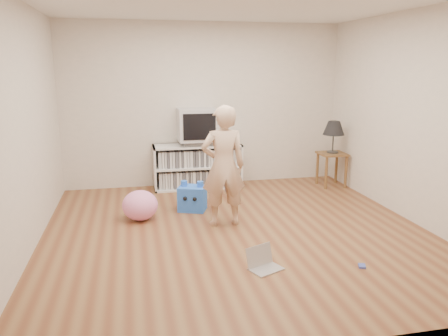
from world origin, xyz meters
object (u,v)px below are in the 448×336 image
Objects in this scene: laptop at (263,262)px; person at (223,166)px; media_unit at (197,166)px; plush_pink at (140,205)px; table_lamp at (334,129)px; plush_blue at (192,198)px; crt_tv at (197,125)px; side_table at (332,161)px; dvd_deck at (197,142)px.

person is at bearing 72.10° from laptop.
media_unit reaches higher than laptop.
table_lamp is at bearing 17.94° from plush_pink.
laptop is (0.13, -1.26, -0.68)m from person.
person is at bearing -146.45° from table_lamp.
media_unit is at bearing 98.95° from plush_blue.
laptop is (0.18, -3.01, -0.96)m from crt_tv.
side_table is 0.37× the size of person.
media_unit is 3.70× the size of laptop.
table_lamp reaches higher than plush_blue.
crt_tv is at bearing 98.75° from plush_blue.
person is at bearing -88.22° from dvd_deck.
plush_pink is (-0.95, -1.39, -0.16)m from media_unit.
side_table is 0.53m from table_lamp.
plush_pink is at bearing -19.86° from person.
plush_blue is 0.74m from plush_pink.
side_table reaches higher than laptop.
side_table is (2.15, -0.37, -0.32)m from dvd_deck.
table_lamp is 1.14× the size of plush_pink.
side_table is at bearing 0.00° from table_lamp.
table_lamp reaches higher than side_table.
laptop is at bearing -86.61° from media_unit.
crt_tv is at bearing 170.32° from table_lamp.
media_unit is 2.18m from side_table.
table_lamp is at bearing -9.68° from crt_tv.
dvd_deck is at bearing -90.00° from media_unit.
dvd_deck is 2.20m from side_table.
table_lamp is 2.63m from plush_blue.
crt_tv is 0.41× the size of person.
dvd_deck is at bearing 69.82° from laptop.
crt_tv is at bearing -87.09° from person.
person is 3.28× the size of plush_pink.
dvd_deck is 0.29m from crt_tv.
crt_tv is at bearing 55.26° from plush_pink.
laptop is (0.18, -3.03, -0.29)m from media_unit.
dvd_deck is 0.30× the size of person.
plush_blue is (-0.25, -1.14, -0.56)m from dvd_deck.
table_lamp is at bearing -145.32° from person.
laptop is 1.93m from plush_blue.
table_lamp is (2.15, -0.37, 0.21)m from dvd_deck.
table_lamp is 1.36× the size of laptop.
side_table is 1.22× the size of plush_pink.
laptop is at bearing -86.59° from crt_tv.
laptop is 0.84× the size of plush_pink.
media_unit is 3.05m from laptop.
plush_blue is (-0.25, -1.15, -0.18)m from media_unit.
table_lamp is 3.42m from laptop.
media_unit is 1.69m from plush_pink.
person is 3.92× the size of laptop.
crt_tv reaches higher than table_lamp.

